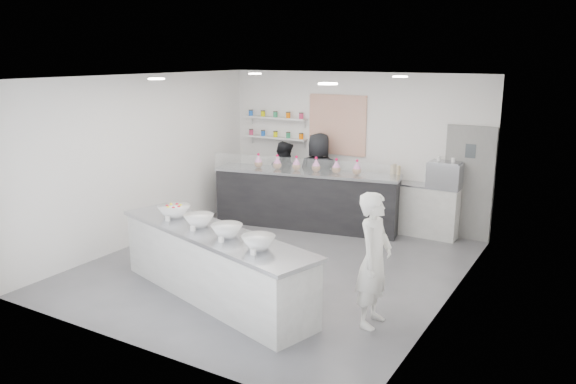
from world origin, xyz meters
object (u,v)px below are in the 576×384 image
(prep_counter, at_px, (214,265))
(woman_prep, at_px, (374,260))
(back_bar, at_px, (306,199))
(staff_right, at_px, (318,178))
(staff_left, at_px, (284,179))
(espresso_ledge, at_px, (423,210))
(espresso_machine, at_px, (445,175))

(prep_counter, relative_size, woman_prep, 2.07)
(back_bar, xyz_separation_m, woman_prep, (2.69, -3.18, 0.29))
(prep_counter, relative_size, staff_right, 1.95)
(staff_left, bearing_deg, woman_prep, 146.00)
(back_bar, bearing_deg, woman_prep, -60.28)
(staff_left, bearing_deg, espresso_ledge, -163.71)
(prep_counter, relative_size, staff_left, 2.24)
(espresso_ledge, xyz_separation_m, woman_prep, (0.56, -3.84, 0.37))
(staff_left, xyz_separation_m, staff_right, (0.80, 0.02, 0.12))
(prep_counter, distance_m, espresso_ledge, 4.53)
(back_bar, height_order, espresso_machine, espresso_machine)
(back_bar, bearing_deg, staff_right, 76.58)
(espresso_ledge, bearing_deg, prep_counter, -111.41)
(staff_right, bearing_deg, staff_left, -13.77)
(woman_prep, height_order, staff_right, staff_right)
(prep_counter, xyz_separation_m, back_bar, (-0.48, 3.56, 0.08))
(prep_counter, relative_size, espresso_ledge, 2.70)
(espresso_machine, relative_size, staff_left, 0.37)
(woman_prep, relative_size, staff_left, 1.08)
(espresso_ledge, xyz_separation_m, staff_left, (-2.91, -0.20, 0.31))
(espresso_ledge, distance_m, espresso_machine, 0.81)
(prep_counter, height_order, woman_prep, woman_prep)
(staff_left, height_order, staff_right, staff_right)
(prep_counter, xyz_separation_m, woman_prep, (2.21, 0.38, 0.37))
(prep_counter, bearing_deg, espresso_ledge, 85.10)
(prep_counter, bearing_deg, espresso_machine, 80.90)
(espresso_machine, height_order, staff_right, staff_right)
(espresso_ledge, bearing_deg, back_bar, -162.86)
(back_bar, distance_m, staff_left, 0.93)
(woman_prep, bearing_deg, staff_left, 42.22)
(espresso_ledge, height_order, espresso_machine, espresso_machine)
(staff_right, bearing_deg, espresso_ledge, 169.86)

